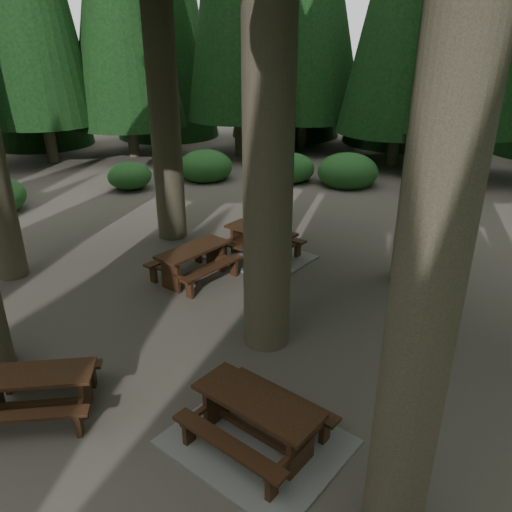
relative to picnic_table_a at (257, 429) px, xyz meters
The scene contains 6 objects.
ground 2.95m from the picnic_table_a, 132.91° to the left, with size 80.00×80.00×0.00m, color #524C43.
picnic_table_a is the anchor object (origin of this frame).
picnic_table_b 5.43m from the picnic_table_a, 136.63° to the left, with size 1.70×2.00×0.78m.
picnic_table_c 6.42m from the picnic_table_a, 120.07° to the left, with size 2.58×2.22×0.80m.
picnic_table_e 3.32m from the picnic_table_a, 160.38° to the right, with size 2.12×2.06×0.72m.
shrub_ring 3.18m from the picnic_table_a, 114.05° to the left, with size 23.86×24.64×1.49m.
Camera 1 is at (4.74, -6.74, 5.22)m, focal length 35.00 mm.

